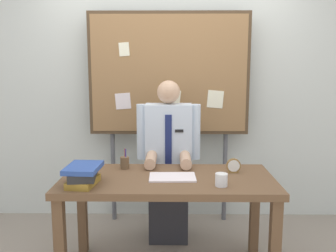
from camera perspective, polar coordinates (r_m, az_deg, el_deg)
The scene contains 9 objects.
back_wall at distance 3.74m, azimuth 0.18°, elevation 6.27°, with size 6.40×0.08×2.70m, color silver.
desk at distance 2.74m, azimuth -0.04°, elevation -9.85°, with size 1.54×0.73×0.74m.
person at distance 3.27m, azimuth 0.08°, elevation -6.41°, with size 0.55×0.56×1.42m.
bulletin_board at distance 3.53m, azimuth 0.15°, elevation 7.70°, with size 1.53×0.09×2.05m.
book_stack at distance 2.59m, azimuth -12.97°, elevation -7.31°, with size 0.23×0.31×0.13m.
open_notebook at distance 2.69m, azimuth 0.69°, elevation -7.91°, with size 0.33×0.22×0.01m, color silver.
desk_clock at distance 2.85m, azimuth 10.08°, elevation -6.15°, with size 0.11×0.04×0.11m.
coffee_mug at distance 2.53m, azimuth 8.24°, elevation -8.22°, with size 0.08×0.08×0.09m, color white.
pen_holder at distance 2.93m, azimuth -6.70°, elevation -5.65°, with size 0.07×0.07×0.16m.
Camera 1 is at (0.03, -2.59, 1.54)m, focal length 39.45 mm.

